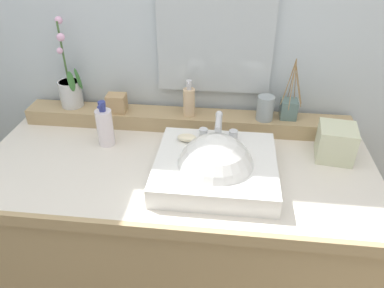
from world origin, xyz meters
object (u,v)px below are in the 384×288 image
Objects in this scene: potted_plant at (70,89)px; soap_dispenser at (189,101)px; lotion_bottle at (105,127)px; tumbler_cup at (265,108)px; reed_diffuser at (289,108)px; trinket_box at (117,103)px; sink_basin at (215,170)px; soap_bar at (187,138)px; tissue_box at (336,143)px.

potted_plant reaches higher than soap_dispenser.
tumbler_cup is at bearing 13.99° from lotion_bottle.
reed_diffuser is 0.71m from trinket_box.
sink_basin is 1.10× the size of potted_plant.
trinket_box is at bearing 143.18° from sink_basin.
potted_plant reaches higher than tumbler_cup.
tissue_box is (0.54, 0.06, -0.02)m from soap_bar.
sink_basin reaches higher than tumbler_cup.
lotion_bottle is (-0.33, 0.05, -0.01)m from soap_bar.
lotion_bottle reaches higher than soap_bar.
sink_basin reaches higher than soap_bar.
potted_plant is 4.79× the size of trinket_box.
soap_dispenser is 1.53× the size of tumbler_cup.
potted_plant is at bearing 155.80° from soap_bar.
trinket_box is at bearing -179.96° from tumbler_cup.
soap_bar is 0.38× the size of lotion_bottle.
lotion_bottle is (-0.31, -0.16, -0.05)m from soap_dispenser.
soap_bar is at bearing -144.46° from tumbler_cup.
sink_basin is 5.26× the size of trinket_box.
tumbler_cup is (0.18, 0.33, 0.08)m from sink_basin.
soap_dispenser is (0.51, -0.03, -0.02)m from potted_plant.
soap_dispenser reaches higher than sink_basin.
tumbler_cup is (0.29, 0.21, 0.03)m from soap_bar.
soap_dispenser reaches higher than tissue_box.
soap_dispenser is 0.31m from tumbler_cup.
reed_diffuser is at bearing 30.93° from soap_bar.
potted_plant reaches higher than sink_basin.
potted_plant reaches higher than lotion_bottle.
tumbler_cup is (0.82, -0.03, -0.03)m from potted_plant.
tumbler_cup is 0.61m from trinket_box.
lotion_bottle is at bearing 158.64° from sink_basin.
trinket_box is 0.16m from lotion_bottle.
potted_plant is at bearing 170.61° from tissue_box.
reed_diffuser reaches higher than trinket_box.
trinket_box is 0.42× the size of lotion_bottle.
tissue_box is (0.56, -0.15, -0.06)m from soap_dispenser.
tumbler_cup is 0.64m from lotion_bottle.
sink_basin is at bearing -21.36° from lotion_bottle.
sink_basin is 0.74m from potted_plant.
soap_dispenser is (-0.02, 0.21, 0.04)m from soap_bar.
trinket_box is at bearing 170.34° from tissue_box.
lotion_bottle is at bearing -42.25° from potted_plant.
potted_plant reaches higher than soap_bar.
potted_plant reaches higher than reed_diffuser.
lotion_bottle is at bearing -93.92° from trinket_box.
trinket_box is at bearing 147.16° from soap_bar.
sink_basin is 0.17m from soap_bar.
reed_diffuser is 1.36× the size of lotion_bottle.
potted_plant is 0.82m from tumbler_cup.
reed_diffuser is (0.10, 0.02, -0.01)m from tumbler_cup.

